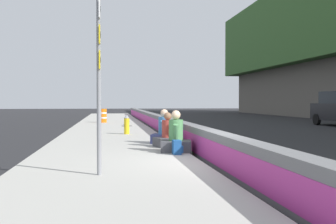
# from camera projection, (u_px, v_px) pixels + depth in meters

# --- Properties ---
(ground_plane) EXTENTS (160.00, 160.00, 0.00)m
(ground_plane) POSITION_uv_depth(u_px,v_px,m) (220.00, 167.00, 9.99)
(ground_plane) COLOR #232326
(ground_plane) RESTS_ON ground
(sidewalk_strip) EXTENTS (80.00, 4.40, 0.14)m
(sidewalk_strip) POSITION_uv_depth(u_px,v_px,m) (112.00, 167.00, 9.61)
(sidewalk_strip) COLOR #A8A59E
(sidewalk_strip) RESTS_ON ground_plane
(jersey_barrier) EXTENTS (76.00, 0.45, 0.85)m
(jersey_barrier) POSITION_uv_depth(u_px,v_px,m) (220.00, 150.00, 9.98)
(jersey_barrier) COLOR slate
(jersey_barrier) RESTS_ON ground_plane
(route_sign_post) EXTENTS (0.44, 0.09, 3.60)m
(route_sign_post) POSITION_uv_depth(u_px,v_px,m) (99.00, 71.00, 8.10)
(route_sign_post) COLOR gray
(route_sign_post) RESTS_ON sidewalk_strip
(fire_hydrant) EXTENTS (0.26, 0.46, 0.88)m
(fire_hydrant) POSITION_uv_depth(u_px,v_px,m) (127.00, 124.00, 18.28)
(fire_hydrant) COLOR gold
(fire_hydrant) RESTS_ON sidewalk_strip
(seated_person_foreground) EXTENTS (0.86, 0.97, 1.22)m
(seated_person_foreground) POSITION_uv_depth(u_px,v_px,m) (176.00, 139.00, 11.88)
(seated_person_foreground) COLOR #424247
(seated_person_foreground) RESTS_ON sidewalk_strip
(seated_person_middle) EXTENTS (0.88, 0.96, 1.12)m
(seated_person_middle) POSITION_uv_depth(u_px,v_px,m) (168.00, 136.00, 13.22)
(seated_person_middle) COLOR #424247
(seated_person_middle) RESTS_ON sidewalk_strip
(seated_person_rear) EXTENTS (0.96, 1.04, 1.20)m
(seated_person_rear) POSITION_uv_depth(u_px,v_px,m) (164.00, 133.00, 14.26)
(seated_person_rear) COLOR #23284C
(seated_person_rear) RESTS_ON sidewalk_strip
(backpack) EXTENTS (0.32, 0.28, 0.40)m
(backpack) POSITION_uv_depth(u_px,v_px,m) (177.00, 147.00, 11.30)
(backpack) COLOR navy
(backpack) RESTS_ON sidewalk_strip
(construction_barrel) EXTENTS (0.54, 0.54, 0.95)m
(construction_barrel) POSITION_uv_depth(u_px,v_px,m) (103.00, 116.00, 28.25)
(construction_barrel) COLOR orange
(construction_barrel) RESTS_ON sidewalk_strip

